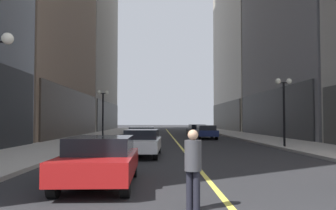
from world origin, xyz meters
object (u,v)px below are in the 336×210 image
(street_lamp_left_far, at_px, (103,104))
(car_black, at_px, (197,130))
(car_grey, at_px, (142,136))
(car_navy, at_px, (206,131))
(street_lamp_right_mid, at_px, (284,97))
(car_red, at_px, (100,159))
(car_white, at_px, (142,142))
(pedestrian_with_orange_bag, at_px, (193,163))

(street_lamp_left_far, bearing_deg, car_black, 45.63)
(car_grey, height_order, car_navy, same)
(car_black, bearing_deg, street_lamp_right_mid, -79.45)
(car_red, xyz_separation_m, car_grey, (0.42, 14.45, 0.00))
(car_grey, xyz_separation_m, car_black, (5.55, 16.54, 0.00))
(car_black, height_order, street_lamp_left_far, street_lamp_left_far)
(car_white, xyz_separation_m, car_grey, (-0.34, 6.62, 0.00))
(car_red, relative_size, pedestrian_with_orange_bag, 2.65)
(car_red, xyz_separation_m, car_navy, (6.13, 24.19, 0.00))
(car_black, bearing_deg, street_lamp_left_far, -134.37)
(car_white, distance_m, street_lamp_right_mid, 10.08)
(car_white, xyz_separation_m, car_navy, (5.37, 16.36, 0.00))
(car_navy, xyz_separation_m, street_lamp_right_mid, (3.33, -11.94, 2.54))
(car_white, height_order, pedestrian_with_orange_bag, pedestrian_with_orange_bag)
(car_red, relative_size, car_black, 0.88)
(car_red, relative_size, car_white, 0.90)
(car_black, bearing_deg, pedestrian_with_orange_bag, -96.27)
(pedestrian_with_orange_bag, distance_m, street_lamp_right_mid, 16.72)
(pedestrian_with_orange_bag, bearing_deg, car_white, 98.20)
(street_lamp_right_mid, bearing_deg, car_black, 100.55)
(car_navy, distance_m, car_black, 6.80)
(car_white, height_order, car_grey, same)
(car_grey, bearing_deg, street_lamp_left_far, 118.16)
(car_red, bearing_deg, pedestrian_with_orange_bag, -49.44)
(car_navy, height_order, pedestrian_with_orange_bag, pedestrian_with_orange_bag)
(car_black, height_order, pedestrian_with_orange_bag, pedestrian_with_orange_bag)
(car_white, height_order, street_lamp_right_mid, street_lamp_right_mid)
(car_navy, height_order, street_lamp_right_mid, street_lamp_right_mid)
(car_red, distance_m, car_grey, 14.45)
(pedestrian_with_orange_bag, bearing_deg, street_lamp_right_mid, 64.28)
(car_navy, bearing_deg, street_lamp_right_mid, -74.41)
(car_white, bearing_deg, car_grey, 92.97)
(car_grey, bearing_deg, street_lamp_right_mid, -13.64)
(car_white, bearing_deg, pedestrian_with_orange_bag, -81.80)
(street_lamp_left_far, height_order, street_lamp_right_mid, same)
(car_red, bearing_deg, car_black, 79.08)
(car_black, bearing_deg, car_grey, -108.56)
(car_grey, xyz_separation_m, car_navy, (5.71, 9.75, 0.00))
(car_black, relative_size, street_lamp_right_mid, 1.07)
(car_white, bearing_deg, car_red, -95.60)
(street_lamp_right_mid, bearing_deg, car_red, -127.69)
(street_lamp_left_far, bearing_deg, car_red, -81.17)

